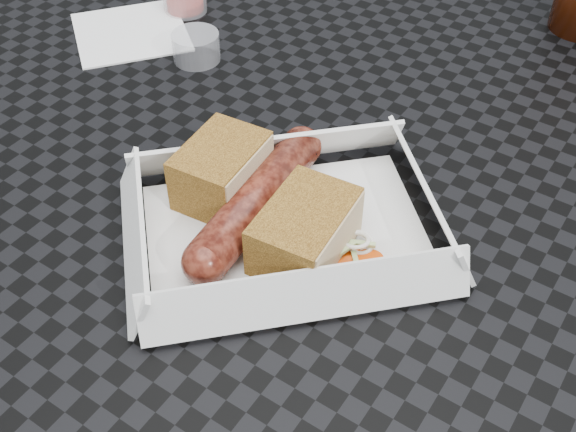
% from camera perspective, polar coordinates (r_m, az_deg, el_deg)
% --- Properties ---
extents(patio_table, '(0.80, 0.80, 0.74)m').
position_cam_1_polar(patio_table, '(0.73, 2.51, 1.89)').
color(patio_table, black).
rests_on(patio_table, ground).
extents(food_tray, '(0.22, 0.15, 0.00)m').
position_cam_1_polar(food_tray, '(0.58, -0.19, -1.29)').
color(food_tray, white).
rests_on(food_tray, patio_table).
extents(bratwurst, '(0.13, 0.15, 0.04)m').
position_cam_1_polar(bratwurst, '(0.58, -2.45, 1.32)').
color(bratwurst, maroon).
rests_on(bratwurst, food_tray).
extents(bread_near, '(0.09, 0.10, 0.05)m').
position_cam_1_polar(bread_near, '(0.60, -5.28, 3.61)').
color(bread_near, olive).
rests_on(bread_near, food_tray).
extents(bread_far, '(0.10, 0.10, 0.04)m').
position_cam_1_polar(bread_far, '(0.55, 1.33, -1.17)').
color(bread_far, olive).
rests_on(bread_far, food_tray).
extents(veg_garnish, '(0.03, 0.03, 0.00)m').
position_cam_1_polar(veg_garnish, '(0.56, 5.21, -2.98)').
color(veg_garnish, '#DE4709').
rests_on(veg_garnish, food_tray).
extents(napkin, '(0.13, 0.13, 0.00)m').
position_cam_1_polar(napkin, '(0.85, -12.31, 14.01)').
color(napkin, white).
rests_on(napkin, patio_table).
extents(condiment_cup_empty, '(0.05, 0.05, 0.03)m').
position_cam_1_polar(condiment_cup_empty, '(0.79, -7.28, 13.12)').
color(condiment_cup_empty, silver).
rests_on(condiment_cup_empty, patio_table).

